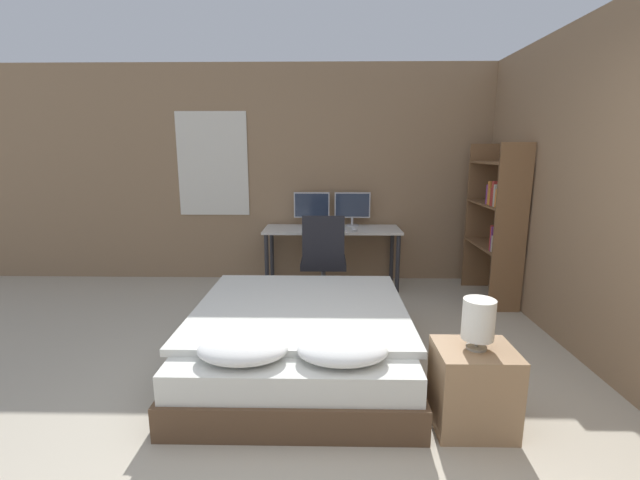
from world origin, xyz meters
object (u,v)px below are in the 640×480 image
Objects in this scene: computer_mouse at (354,230)px; monitor_left at (312,207)px; bedside_lamp at (478,320)px; desk at (332,235)px; nightstand at (473,388)px; monitor_right at (352,207)px; bookshelf at (498,213)px; keyboard at (332,230)px; bed at (300,338)px; office_chair at (323,268)px.

monitor_left is at bearing 143.95° from computer_mouse.
bedside_lamp is 0.18× the size of desk.
monitor_left is at bearing 110.04° from nightstand.
bookshelf reaches higher than monitor_right.
keyboard is 1.83m from bookshelf.
bookshelf is (1.53, -0.32, 0.24)m from computer_mouse.
monitor_right is (-0.57, 2.96, 0.28)m from bedside_lamp.
monitor_left reaches higher than nightstand.
monitor_left is 1.00× the size of monitor_right.
bed is at bearing 145.93° from nightstand.
monitor_left reaches higher than computer_mouse.
monitor_left is (0.01, 2.22, 0.74)m from bed.
monitor_left is 0.67m from computer_mouse.
nightstand is 0.29× the size of bookshelf.
computer_mouse is (0.26, 0.00, 0.01)m from keyboard.
bedside_lamp is at bearing -135.00° from nightstand.
monitor_right reaches higher than bedside_lamp.
bedside_lamp is 2.65m from computer_mouse.
office_chair is at bearing -126.49° from computer_mouse.
monitor_left is at bearing 161.11° from bookshelf.
monitor_right is (0.51, 0.00, 0.00)m from monitor_left.
keyboard is at bearing -90.00° from desk.
computer_mouse reaches higher than nightstand.
bookshelf reaches higher than computer_mouse.
nightstand is (1.09, -0.74, 0.02)m from bed.
keyboard is 4.89× the size of computer_mouse.
bookshelf is at bearing -15.91° from desk.
bed is 5.59× the size of keyboard.
bedside_lamp is 3.16m from monitor_left.
monitor_left is 0.51m from keyboard.
computer_mouse is at bearing 74.18° from bed.
computer_mouse reaches higher than bed.
desk is 0.45m from monitor_left.
bedside_lamp is at bearing -66.29° from office_chair.
monitor_right reaches higher than nightstand.
bedside_lamp is 0.68× the size of monitor_right.
monitor_right is 6.34× the size of computer_mouse.
monitor_left is (-1.08, 2.96, 0.28)m from bedside_lamp.
computer_mouse is at bearing 102.31° from nightstand.
bookshelf is (0.96, 2.26, 0.73)m from nightstand.
bed is at bearing -105.82° from computer_mouse.
monitor_right reaches higher than bed.
nightstand is 1.15× the size of monitor_left.
bedside_lamp is at bearing -34.07° from bed.
monitor_right is at bearing 67.79° from office_chair.
computer_mouse is at bearing 53.51° from office_chair.
keyboard reaches higher than desk.
desk is (-0.83, 2.77, 0.39)m from nightstand.
monitor_right reaches higher than keyboard.
desk is 0.34m from computer_mouse.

